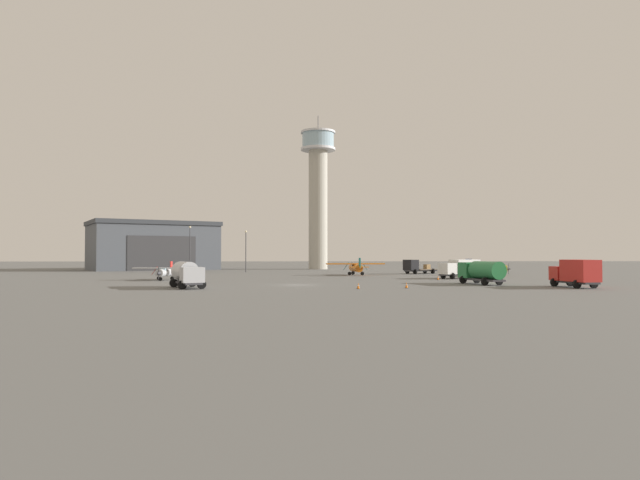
# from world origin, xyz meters

# --- Properties ---
(ground_plane) EXTENTS (400.00, 400.00, 0.00)m
(ground_plane) POSITION_xyz_m (0.00, 0.00, 0.00)
(ground_plane) COLOR #60605E
(control_tower) EXTENTS (8.70, 8.70, 38.71)m
(control_tower) POSITION_xyz_m (4.90, 67.70, 20.58)
(control_tower) COLOR #B2AD9E
(control_tower) RESTS_ON ground_plane
(hangar) EXTENTS (34.96, 31.13, 11.68)m
(hangar) POSITION_xyz_m (-35.98, 66.80, 5.86)
(hangar) COLOR #4C5159
(hangar) RESTS_ON ground_plane
(airplane_silver) EXTENTS (9.27, 7.28, 2.73)m
(airplane_silver) POSITION_xyz_m (-19.62, 13.03, 1.28)
(airplane_silver) COLOR #B7BABF
(airplane_silver) RESTS_ON ground_plane
(airplane_yellow) EXTENTS (7.89, 10.04, 2.98)m
(airplane_yellow) POSITION_xyz_m (33.76, 27.03, 1.39)
(airplane_yellow) COLOR gold
(airplane_yellow) RESTS_ON ground_plane
(airplane_orange) EXTENTS (10.76, 8.44, 3.17)m
(airplane_orange) POSITION_xyz_m (10.46, 29.70, 1.48)
(airplane_orange) COLOR orange
(airplane_orange) RESTS_ON ground_plane
(truck_fuel_tanker_green) EXTENTS (4.40, 7.54, 2.97)m
(truck_fuel_tanker_green) POSITION_xyz_m (23.55, 0.24, 1.69)
(truck_fuel_tanker_green) COLOR #38383D
(truck_fuel_tanker_green) RESTS_ON ground_plane
(truck_flatbed_black) EXTENTS (7.29, 5.57, 2.74)m
(truck_flatbed_black) POSITION_xyz_m (22.76, 35.95, 1.32)
(truck_flatbed_black) COLOR #38383D
(truck_flatbed_black) RESTS_ON ground_plane
(truck_box_white) EXTENTS (7.23, 5.29, 2.99)m
(truck_box_white) POSITION_xyz_m (25.57, 16.31, 1.66)
(truck_box_white) COLOR #38383D
(truck_box_white) RESTS_ON ground_plane
(truck_fuel_tanker_silver) EXTENTS (4.93, 7.06, 3.01)m
(truck_fuel_tanker_silver) POSITION_xyz_m (-12.64, -5.45, 1.66)
(truck_fuel_tanker_silver) COLOR #38383D
(truck_fuel_tanker_silver) RESTS_ON ground_plane
(truck_box_red) EXTENTS (3.89, 6.48, 3.24)m
(truck_box_red) POSITION_xyz_m (32.27, -6.54, 1.75)
(truck_box_red) COLOR #38383D
(truck_box_red) RESTS_ON ground_plane
(light_post_west) EXTENTS (0.44, 0.44, 9.76)m
(light_post_west) POSITION_xyz_m (-22.99, 47.64, 5.73)
(light_post_west) COLOR #38383D
(light_post_west) RESTS_ON ground_plane
(light_post_east) EXTENTS (0.44, 0.44, 8.79)m
(light_post_east) POSITION_xyz_m (-11.06, 46.68, 5.23)
(light_post_east) COLOR #38383D
(light_post_east) RESTS_ON ground_plane
(traffic_cone_near_left) EXTENTS (0.36, 0.36, 0.70)m
(traffic_cone_near_left) POSITION_xyz_m (6.84, -7.96, 0.34)
(traffic_cone_near_left) COLOR black
(traffic_cone_near_left) RESTS_ON ground_plane
(traffic_cone_near_right) EXTENTS (0.36, 0.36, 0.67)m
(traffic_cone_near_right) POSITION_xyz_m (12.49, -6.74, 0.33)
(traffic_cone_near_right) COLOR black
(traffic_cone_near_right) RESTS_ON ground_plane
(traffic_cone_mid_apron) EXTENTS (0.36, 0.36, 0.65)m
(traffic_cone_mid_apron) POSITION_xyz_m (20.98, 12.15, 0.32)
(traffic_cone_mid_apron) COLOR black
(traffic_cone_mid_apron) RESTS_ON ground_plane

